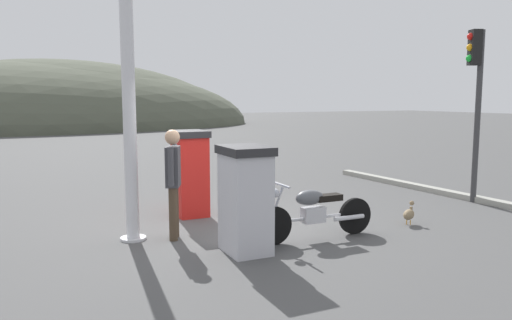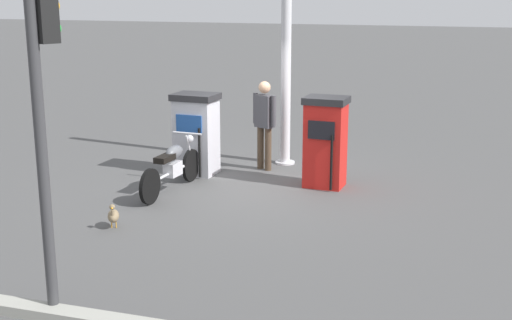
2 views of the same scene
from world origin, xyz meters
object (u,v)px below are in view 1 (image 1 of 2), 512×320
Objects in this scene: motorcycle_near_pump at (314,211)px; roadside_traffic_light at (476,85)px; attendant_person at (173,176)px; fuel_pump_far at (190,173)px; wandering_duck at (409,214)px; fuel_pump_near at (246,199)px; canopy_support_pole at (129,91)px.

roadside_traffic_light reaches higher than motorcycle_near_pump.
fuel_pump_far is at bearing 62.30° from attendant_person.
roadside_traffic_light is (2.52, 0.89, 2.27)m from wandering_duck.
fuel_pump_near is 0.43× the size of roadside_traffic_light.
attendant_person is 4.27× the size of wandering_duck.
fuel_pump_near is 0.96× the size of fuel_pump_far.
canopy_support_pole is at bearing 134.96° from fuel_pump_near.
motorcycle_near_pump is (1.23, 0.11, -0.33)m from fuel_pump_near.
fuel_pump_far is 6.15m from roadside_traffic_light.
fuel_pump_far is 0.77× the size of motorcycle_near_pump.
fuel_pump_near reaches higher than wandering_duck.
motorcycle_near_pump is 0.44× the size of canopy_support_pole.
motorcycle_near_pump is 3.40m from canopy_support_pole.
fuel_pump_far is at bearing 41.26° from canopy_support_pole.
canopy_support_pole reaches higher than attendant_person.
fuel_pump_far is 4.03m from wandering_duck.
attendant_person is (-0.74, -1.40, 0.18)m from fuel_pump_far.
roadside_traffic_light reaches higher than fuel_pump_far.
canopy_support_pole reaches higher than fuel_pump_near.
canopy_support_pole is at bearing -138.74° from fuel_pump_far.
attendant_person is 0.48× the size of roadside_traffic_light.
canopy_support_pole is at bearing 154.44° from motorcycle_near_pump.
fuel_pump_far is at bearing 117.15° from motorcycle_near_pump.
fuel_pump_near is 1.28m from motorcycle_near_pump.
motorcycle_near_pump is (1.23, -2.39, -0.36)m from fuel_pump_far.
motorcycle_near_pump is at bearing -62.85° from fuel_pump_far.
attendant_person reaches higher than fuel_pump_near.
wandering_duck is (3.96, -0.94, -0.80)m from attendant_person.
fuel_pump_near is at bearing -169.65° from roadside_traffic_light.
attendant_person is at bearing 123.67° from fuel_pump_near.
motorcycle_near_pump is 2.27m from attendant_person.
roadside_traffic_light is 0.75× the size of canopy_support_pole.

